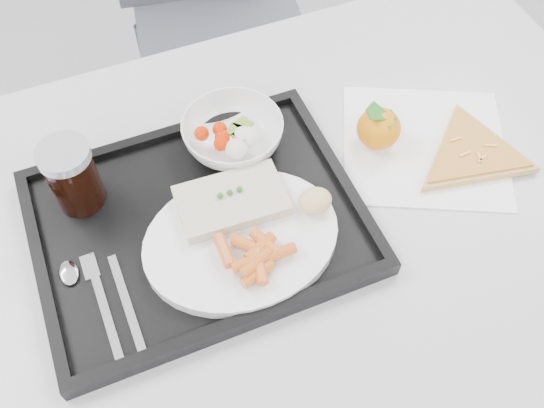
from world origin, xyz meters
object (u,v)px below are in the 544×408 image
object	(u,v)px
tray	(199,223)
table	(280,241)
dinner_plate	(241,239)
cola_glass	(72,175)
salad_bowl	(233,134)
tangerine	(379,128)
pizza_slice	(472,153)

from	to	relation	value
tray	table	bearing A→B (deg)	-14.53
dinner_plate	cola_glass	xyz separation A→B (m)	(-0.19, 0.16, 0.05)
table	salad_bowl	xyz separation A→B (m)	(-0.02, 0.14, 0.11)
tangerine	pizza_slice	size ratio (longest dim) A/B	0.27
salad_bowl	pizza_slice	world-z (taller)	salad_bowl
salad_bowl	tangerine	xyz separation A→B (m)	(0.21, -0.07, -0.00)
pizza_slice	dinner_plate	bearing A→B (deg)	-177.44
cola_glass	tangerine	world-z (taller)	cola_glass
tangerine	pizza_slice	distance (m)	0.15
cola_glass	tangerine	distance (m)	0.45
table	dinner_plate	world-z (taller)	dinner_plate
salad_bowl	pizza_slice	size ratio (longest dim) A/B	0.55
table	pizza_slice	distance (m)	0.32
table	cola_glass	bearing A→B (deg)	153.26
tray	tangerine	xyz separation A→B (m)	(0.30, 0.04, 0.03)
salad_bowl	pizza_slice	xyz separation A→B (m)	(0.33, -0.15, -0.03)
salad_bowl	cola_glass	xyz separation A→B (m)	(-0.24, -0.01, 0.03)
tray	salad_bowl	size ratio (longest dim) A/B	2.96
salad_bowl	cola_glass	world-z (taller)	cola_glass
table	salad_bowl	distance (m)	0.18
tray	pizza_slice	world-z (taller)	tray
table	tangerine	xyz separation A→B (m)	(0.19, 0.07, 0.10)
salad_bowl	pizza_slice	distance (m)	0.37
tray	dinner_plate	bearing A→B (deg)	-52.46
dinner_plate	pizza_slice	world-z (taller)	dinner_plate
cola_glass	tray	bearing A→B (deg)	-35.03
pizza_slice	cola_glass	bearing A→B (deg)	166.25
salad_bowl	cola_glass	distance (m)	0.24
table	pizza_slice	world-z (taller)	pizza_slice
table	dinner_plate	bearing A→B (deg)	-158.78
tangerine	cola_glass	bearing A→B (deg)	172.65
cola_glass	pizza_slice	distance (m)	0.59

